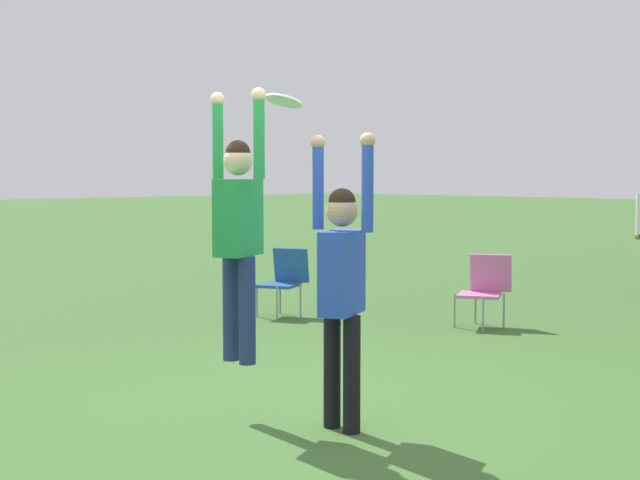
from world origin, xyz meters
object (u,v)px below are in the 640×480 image
object	(u,v)px
frisbee	(284,101)
camping_chair_0	(485,286)
person_jumping	(238,221)
camping_chair_2	(284,277)
person_defending	(342,275)

from	to	relation	value
frisbee	camping_chair_0	xyz separation A→B (m)	(-1.35, 4.31, -1.82)
person_jumping	camping_chair_0	xyz separation A→B (m)	(-1.14, 4.56, -0.96)
person_jumping	camping_chair_0	distance (m)	4.80
frisbee	camping_chair_0	size ratio (longest dim) A/B	0.32
person_jumping	camping_chair_0	bearing A→B (deg)	-10.82
camping_chair_0	camping_chair_2	distance (m)	2.50
frisbee	camping_chair_2	bearing A→B (deg)	138.69
person_jumping	camping_chair_2	distance (m)	4.85
person_jumping	camping_chair_2	bearing A→B (deg)	19.84
frisbee	camping_chair_2	xyz separation A→B (m)	(-3.55, 3.12, -1.80)
frisbee	camping_chair_2	distance (m)	5.06
person_defending	camping_chair_0	world-z (taller)	person_defending
camping_chair_0	person_jumping	bearing A→B (deg)	73.62
person_jumping	camping_chair_2	size ratio (longest dim) A/B	2.29
person_jumping	frisbee	distance (m)	0.92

